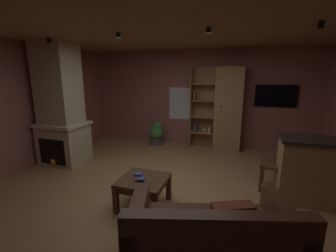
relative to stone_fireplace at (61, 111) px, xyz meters
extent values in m
cube|color=#A37A4C|center=(2.49, -0.55, -1.18)|extent=(6.07, 5.68, 0.02)
cube|color=#9E5B56|center=(2.49, 2.32, 0.13)|extent=(6.19, 0.06, 2.59)
cube|color=#9E5B56|center=(-0.58, -0.55, 0.13)|extent=(0.06, 5.68, 2.59)
cube|color=#8E6B47|center=(2.49, -0.55, 1.43)|extent=(6.07, 5.68, 0.02)
cube|color=white|center=(2.07, 2.29, -0.03)|extent=(0.68, 0.01, 0.89)
cube|color=#BCAD8E|center=(0.00, 0.01, -0.75)|extent=(0.92, 0.71, 0.85)
cube|color=#BCAD8E|center=(0.00, 0.01, 0.55)|extent=(0.79, 0.61, 1.74)
cube|color=beige|center=(0.00, 0.01, -0.29)|extent=(1.00, 0.79, 0.06)
cube|color=black|center=(0.00, -0.32, -0.82)|extent=(0.65, 0.08, 0.55)
sphere|color=orange|center=(0.00, -0.33, -1.03)|extent=(0.14, 0.14, 0.14)
cube|color=#A87F51|center=(3.38, 2.04, -0.11)|extent=(0.68, 0.38, 2.12)
cube|color=#A87F51|center=(2.73, 2.22, -0.11)|extent=(0.63, 0.02, 2.12)
cube|color=#A87F51|center=(2.43, 2.04, -0.11)|extent=(0.02, 0.38, 2.12)
sphere|color=black|center=(3.21, 1.83, 0.00)|extent=(0.04, 0.04, 0.04)
cube|color=#A87F51|center=(2.73, 2.04, -1.16)|extent=(0.63, 0.38, 0.02)
cube|color=#A87F51|center=(2.73, 2.04, -0.75)|extent=(0.63, 0.38, 0.02)
cube|color=#A87F51|center=(2.73, 2.04, -0.32)|extent=(0.63, 0.38, 0.02)
cube|color=#A87F51|center=(2.73, 2.04, 0.10)|extent=(0.63, 0.38, 0.02)
cube|color=#A87F51|center=(2.73, 2.04, 0.53)|extent=(0.63, 0.38, 0.02)
cube|color=#2D4C8C|center=(2.59, 1.98, -0.64)|extent=(0.04, 0.23, 0.18)
cube|color=brown|center=(2.53, 1.98, 0.21)|extent=(0.04, 0.23, 0.19)
cube|color=beige|center=(2.94, 1.98, -0.65)|extent=(0.04, 0.23, 0.16)
sphere|color=beige|center=(2.79, 2.04, -0.70)|extent=(0.10, 0.10, 0.10)
cube|color=#A87F51|center=(5.07, -0.12, -0.68)|extent=(1.51, 0.51, 0.97)
cube|color=#4C2D1E|center=(3.48, -1.80, -0.96)|extent=(1.82, 1.34, 0.42)
cube|color=#4C2D1E|center=(3.59, -2.17, -0.54)|extent=(1.60, 0.60, 0.42)
cube|color=#4C2D1E|center=(4.19, -1.59, -0.83)|extent=(0.40, 0.92, 0.67)
cube|color=#4C2D1E|center=(2.77, -2.01, -0.83)|extent=(0.40, 0.92, 0.67)
cube|color=brown|center=(3.68, -1.77, -0.64)|extent=(0.44, 0.31, 0.37)
cube|color=tan|center=(3.16, -2.12, -0.64)|extent=(0.48, 0.20, 0.31)
cube|color=brown|center=(3.11, -2.10, -0.66)|extent=(0.41, 0.17, 0.32)
cube|color=#4C331E|center=(2.40, -1.04, -0.75)|extent=(0.68, 0.66, 0.05)
cube|color=#4C331E|center=(2.40, -1.04, -0.81)|extent=(0.61, 0.60, 0.08)
cube|color=#4C331E|center=(2.10, -1.33, -0.97)|extent=(0.07, 0.07, 0.40)
cube|color=#4C331E|center=(2.70, -1.33, -0.97)|extent=(0.07, 0.07, 0.40)
cube|color=#4C331E|center=(2.10, -0.75, -0.97)|extent=(0.07, 0.07, 0.40)
cube|color=#4C331E|center=(2.70, -0.75, -0.97)|extent=(0.07, 0.07, 0.40)
cube|color=#B22D2D|center=(2.36, -1.10, -0.71)|extent=(0.15, 0.14, 0.02)
cube|color=#2D4C8C|center=(2.40, -1.12, -0.69)|extent=(0.13, 0.12, 0.02)
cube|color=#2D4C8C|center=(2.32, -1.04, -0.67)|extent=(0.12, 0.08, 0.03)
cube|color=#4C331E|center=(4.29, 0.08, -0.71)|extent=(0.49, 0.49, 0.04)
cube|color=#4C331E|center=(4.48, 0.05, -0.47)|extent=(0.12, 0.40, 0.44)
cylinder|color=#4C331E|center=(4.15, 0.30, -0.94)|extent=(0.04, 0.04, 0.46)
cylinder|color=#4C331E|center=(4.08, -0.06, -0.94)|extent=(0.04, 0.04, 0.46)
cylinder|color=#4C331E|center=(4.50, 0.23, -0.94)|extent=(0.04, 0.04, 0.46)
cylinder|color=#4C331E|center=(4.43, -0.13, -0.94)|extent=(0.04, 0.04, 0.46)
cylinder|color=#4C4C51|center=(1.47, 1.84, -1.07)|extent=(0.32, 0.32, 0.20)
sphere|color=#3D7F3D|center=(1.49, 1.84, -0.82)|extent=(0.38, 0.38, 0.38)
sphere|color=#3D7F3D|center=(1.49, 1.87, -0.65)|extent=(0.29, 0.29, 0.29)
cube|color=black|center=(4.47, 2.26, 0.25)|extent=(0.96, 0.05, 0.54)
cube|color=black|center=(4.47, 2.23, 0.25)|extent=(0.92, 0.01, 0.50)
cylinder|color=black|center=(0.39, -0.49, 1.35)|extent=(0.07, 0.07, 0.09)
cylinder|color=black|center=(1.80, -0.54, 1.35)|extent=(0.07, 0.07, 0.09)
cylinder|color=black|center=(3.19, -0.51, 1.35)|extent=(0.07, 0.07, 0.09)
cylinder|color=black|center=(4.54, -0.48, 1.35)|extent=(0.07, 0.07, 0.09)
camera|label=1|loc=(3.70, -3.81, 0.77)|focal=24.02mm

